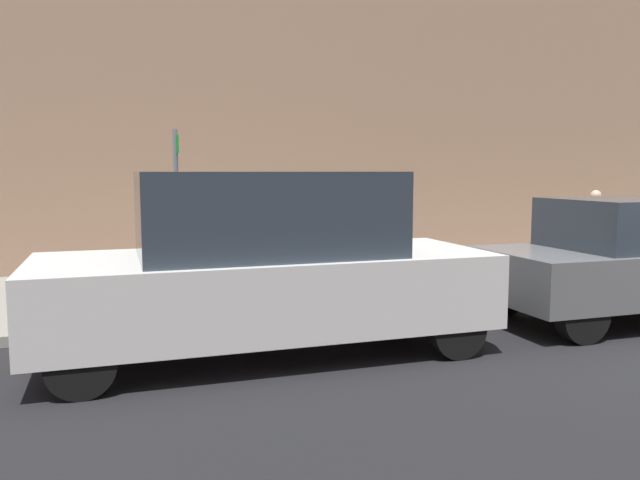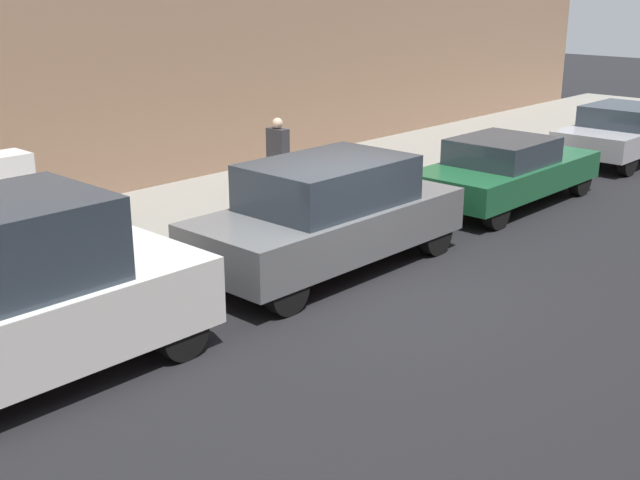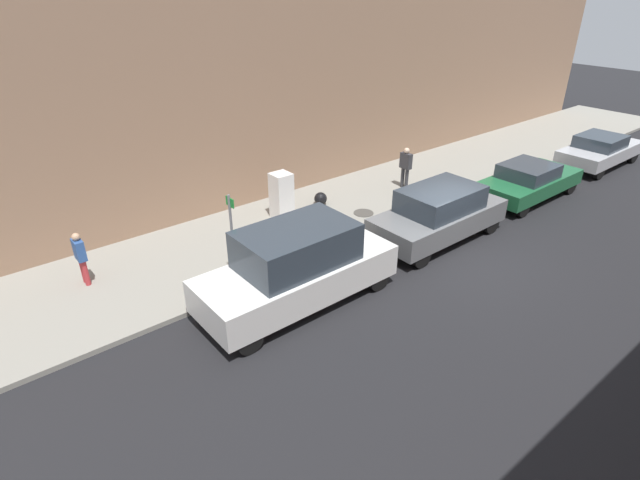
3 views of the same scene
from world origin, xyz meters
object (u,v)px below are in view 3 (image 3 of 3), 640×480
discarded_refrigerator (282,196)px  parked_sedan_green (529,181)px  pedestrian_standing_near (81,256)px  pedestrian_walking_far (406,165)px  trash_bag (321,199)px  parked_suv_gray (439,213)px  street_sign_post (232,235)px  parked_sedan_silver (600,150)px  parked_van_white (297,267)px

discarded_refrigerator → parked_sedan_green: 9.32m
pedestrian_standing_near → pedestrian_walking_far: bearing=63.5°
discarded_refrigerator → parked_sedan_green: bearing=62.8°
pedestrian_walking_far → trash_bag: bearing=-98.5°
pedestrian_standing_near → parked_suv_gray: (4.14, 9.53, -0.09)m
street_sign_post → parked_sedan_silver: size_ratio=0.56×
discarded_refrigerator → parked_van_white: parked_van_white is taller
parked_sedan_green → parked_suv_gray: bearing=-90.0°
parked_sedan_green → parked_sedan_silver: (-0.00, 5.77, 0.03)m
trash_bag → parked_sedan_green: size_ratio=0.10×
discarded_refrigerator → parked_sedan_silver: discarded_refrigerator is taller
discarded_refrigerator → street_sign_post: size_ratio=0.61×
street_sign_post → pedestrian_standing_near: (-2.51, -3.14, -0.58)m
pedestrian_walking_far → parked_sedan_green: (3.44, 3.03, -0.34)m
trash_bag → pedestrian_standing_near: (0.08, -8.20, 0.62)m
pedestrian_walking_far → pedestrian_standing_near: (-0.70, -11.78, -0.07)m
parked_van_white → street_sign_post: bearing=-152.4°
discarded_refrigerator → street_sign_post: street_sign_post is taller
discarded_refrigerator → trash_bag: 1.76m
street_sign_post → parked_van_white: street_sign_post is taller
trash_bag → pedestrian_standing_near: bearing=-89.4°
parked_sedan_silver → parked_van_white: bearing=-90.0°
pedestrian_walking_far → parked_sedan_green: size_ratio=0.36×
pedestrian_walking_far → parked_suv_gray: bearing=-29.4°
discarded_refrigerator → parked_sedan_silver: (4.25, 14.06, -0.18)m
street_sign_post → parked_sedan_green: (1.63, 11.67, -0.85)m
parked_sedan_silver → pedestrian_walking_far: bearing=-111.3°
parked_van_white → parked_sedan_green: parked_van_white is taller
discarded_refrigerator → parked_sedan_green: size_ratio=0.35×
discarded_refrigerator → pedestrian_walking_far: 5.32m
parked_suv_gray → pedestrian_standing_near: bearing=-113.5°
pedestrian_standing_near → parked_sedan_green: size_ratio=0.33×
pedestrian_walking_far → parked_sedan_silver: bearing=72.5°
pedestrian_standing_near → parked_sedan_silver: bearing=55.6°
pedestrian_standing_near → parked_suv_gray: parked_suv_gray is taller
street_sign_post → parked_suv_gray: street_sign_post is taller
street_sign_post → parked_sedan_silver: bearing=84.7°
pedestrian_walking_far → discarded_refrigerator: bearing=-95.1°
pedestrian_standing_near → discarded_refrigerator: bearing=67.9°
discarded_refrigerator → parked_van_white: 4.95m
pedestrian_walking_far → parked_sedan_green: 4.60m
parked_van_white → parked_sedan_green: bearing=90.0°
pedestrian_walking_far → parked_sedan_green: bearing=45.2°
parked_sedan_green → parked_sedan_silver: 5.77m
pedestrian_standing_near → parked_van_white: (4.14, 3.99, 0.06)m
discarded_refrigerator → pedestrian_standing_near: 6.53m
discarded_refrigerator → pedestrian_walking_far: (0.82, 5.25, 0.13)m
trash_bag → pedestrian_standing_near: 8.22m
pedestrian_walking_far → parked_sedan_green: pedestrian_walking_far is taller
parked_van_white → parked_suv_gray: 5.54m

